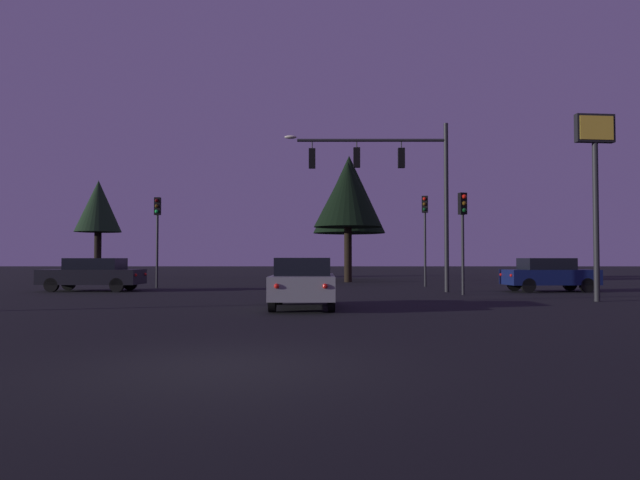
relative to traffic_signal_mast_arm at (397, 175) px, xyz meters
The scene contains 12 objects.
ground_plane 9.36m from the traffic_signal_mast_arm, 127.97° to the left, with size 168.00×168.00×0.00m, color black.
traffic_signal_mast_arm is the anchor object (origin of this frame).
traffic_light_corner_left 4.04m from the traffic_signal_mast_arm, 41.73° to the right, with size 0.36×0.38×4.22m.
traffic_light_corner_right 12.43m from the traffic_signal_mast_arm, 163.02° to the left, with size 0.31×0.36×4.63m.
traffic_light_median 5.80m from the traffic_signal_mast_arm, 66.23° to the left, with size 0.36×0.39×4.86m.
car_nearside_lane 10.56m from the traffic_signal_mast_arm, 114.14° to the right, with size 1.87×4.18×1.52m.
car_crossing_left 14.61m from the traffic_signal_mast_arm, behind, with size 4.62×2.02×1.52m.
car_crossing_right 8.29m from the traffic_signal_mast_arm, ahead, with size 4.24×2.03×1.52m.
store_sign_illuminated 8.63m from the traffic_signal_mast_arm, 43.27° to the right, with size 1.42×0.40×6.59m.
tree_behind_sign 16.23m from the traffic_signal_mast_arm, 94.59° to the left, with size 5.21×5.21×8.98m.
tree_left_far 11.31m from the traffic_signal_mast_arm, 98.24° to the left, with size 4.39×4.39×7.73m.
tree_center_horizon 26.79m from the traffic_signal_mast_arm, 138.56° to the left, with size 3.41×3.41×7.39m.
Camera 1 is at (1.35, -8.20, 1.49)m, focal length 33.24 mm.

